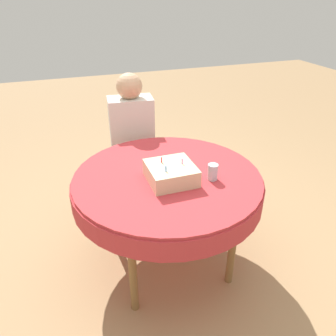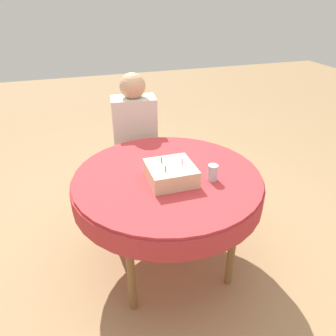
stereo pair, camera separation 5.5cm
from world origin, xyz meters
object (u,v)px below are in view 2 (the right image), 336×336
at_px(birthday_cake, 170,173).
at_px(person, 135,129).
at_px(drinking_glass, 213,173).
at_px(chair, 135,149).

bearing_deg(birthday_cake, person, 91.56).
bearing_deg(birthday_cake, drinking_glass, -15.60).
bearing_deg(chair, person, -90.00).
bearing_deg(person, birthday_cake, -81.73).
xyz_separation_m(chair, birthday_cake, (0.01, -0.99, 0.29)).
height_order(chair, person, person).
relative_size(chair, birthday_cake, 3.14).
bearing_deg(birthday_cake, chair, 90.84).
relative_size(person, drinking_glass, 11.58).
height_order(chair, birthday_cake, chair).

